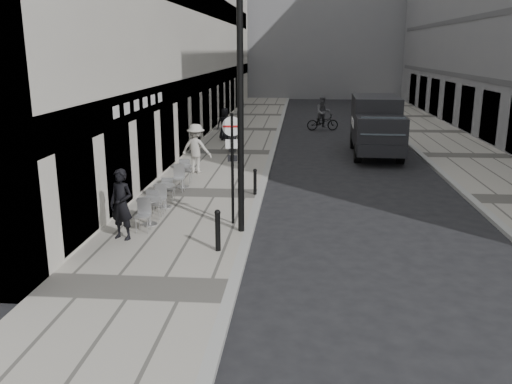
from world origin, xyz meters
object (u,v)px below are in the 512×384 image
(cyclist, at_px, (323,117))
(walking_man, at_px, (121,204))
(sign_post, at_px, (232,154))
(panel_van, at_px, (376,123))
(lamppost, at_px, (240,97))

(cyclist, bearing_deg, walking_man, -115.09)
(sign_post, xyz_separation_m, cyclist, (3.18, 19.21, -1.29))
(walking_man, bearing_deg, panel_van, 78.09)
(walking_man, relative_size, lamppost, 0.28)
(walking_man, relative_size, sign_post, 0.59)
(walking_man, height_order, sign_post, sign_post)
(walking_man, distance_m, panel_van, 15.17)
(walking_man, xyz_separation_m, sign_post, (2.67, 1.50, 1.07))
(walking_man, relative_size, cyclist, 0.88)
(sign_post, height_order, lamppost, lamppost)
(sign_post, distance_m, cyclist, 19.52)
(lamppost, distance_m, panel_van, 13.20)
(sign_post, distance_m, panel_van, 12.57)
(lamppost, height_order, cyclist, lamppost)
(walking_man, xyz_separation_m, cyclist, (5.85, 20.72, -0.22))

